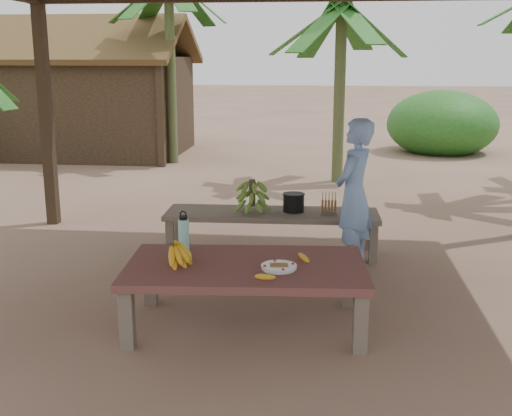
# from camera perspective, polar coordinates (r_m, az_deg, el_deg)

# --- Properties ---
(ground) EXTENTS (80.00, 80.00, 0.00)m
(ground) POSITION_cam_1_polar(r_m,az_deg,el_deg) (5.52, 0.17, -8.21)
(ground) COLOR brown
(ground) RESTS_ON ground
(work_table) EXTENTS (1.87, 1.12, 0.50)m
(work_table) POSITION_cam_1_polar(r_m,az_deg,el_deg) (4.87, -0.90, -5.73)
(work_table) COLOR brown
(work_table) RESTS_ON ground
(bench) EXTENTS (2.22, 0.66, 0.45)m
(bench) POSITION_cam_1_polar(r_m,az_deg,el_deg) (6.66, 1.42, -0.82)
(bench) COLOR brown
(bench) RESTS_ON ground
(ripe_banana_bunch) EXTENTS (0.32, 0.28, 0.18)m
(ripe_banana_bunch) POSITION_cam_1_polar(r_m,az_deg,el_deg) (4.87, -7.47, -3.95)
(ripe_banana_bunch) COLOR yellow
(ripe_banana_bunch) RESTS_ON work_table
(plate) EXTENTS (0.26, 0.26, 0.04)m
(plate) POSITION_cam_1_polar(r_m,az_deg,el_deg) (4.73, 2.05, -5.27)
(plate) COLOR white
(plate) RESTS_ON work_table
(loose_banana_front) EXTENTS (0.16, 0.10, 0.04)m
(loose_banana_front) POSITION_cam_1_polar(r_m,az_deg,el_deg) (4.51, 0.82, -6.15)
(loose_banana_front) COLOR yellow
(loose_banana_front) RESTS_ON work_table
(loose_banana_side) EXTENTS (0.13, 0.16, 0.04)m
(loose_banana_side) POSITION_cam_1_polar(r_m,az_deg,el_deg) (4.94, 4.27, -4.43)
(loose_banana_side) COLOR yellow
(loose_banana_side) RESTS_ON work_table
(water_flask) EXTENTS (0.09, 0.09, 0.32)m
(water_flask) POSITION_cam_1_polar(r_m,az_deg,el_deg) (5.20, -6.45, -2.25)
(water_flask) COLOR #45D8D0
(water_flask) RESTS_ON work_table
(green_banana_stalk) EXTENTS (0.32, 0.32, 0.36)m
(green_banana_stalk) POSITION_cam_1_polar(r_m,az_deg,el_deg) (6.62, -0.33, 1.17)
(green_banana_stalk) COLOR #598C2D
(green_banana_stalk) RESTS_ON bench
(cooking_pot) EXTENTS (0.22, 0.22, 0.18)m
(cooking_pot) POSITION_cam_1_polar(r_m,az_deg,el_deg) (6.66, 3.36, 0.47)
(cooking_pot) COLOR black
(cooking_pot) RESTS_ON bench
(skewer_rack) EXTENTS (0.18, 0.09, 0.24)m
(skewer_rack) POSITION_cam_1_polar(r_m,az_deg,el_deg) (6.57, 6.50, 0.46)
(skewer_rack) COLOR #A57F47
(skewer_rack) RESTS_ON bench
(woman) EXTENTS (0.54, 0.63, 1.46)m
(woman) POSITION_cam_1_polar(r_m,az_deg,el_deg) (6.25, 8.70, 1.24)
(woman) COLOR #79A3E5
(woman) RESTS_ON ground
(hut) EXTENTS (4.40, 3.43, 2.85)m
(hut) POSITION_cam_1_polar(r_m,az_deg,el_deg) (14.07, -14.96, 9.19)
(hut) COLOR black
(hut) RESTS_ON ground
(banana_plant_n) EXTENTS (1.80, 1.80, 3.03)m
(banana_plant_n) POSITION_cam_1_polar(r_m,az_deg,el_deg) (10.52, 7.61, 16.12)
(banana_plant_n) COLOR #596638
(banana_plant_n) RESTS_ON ground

